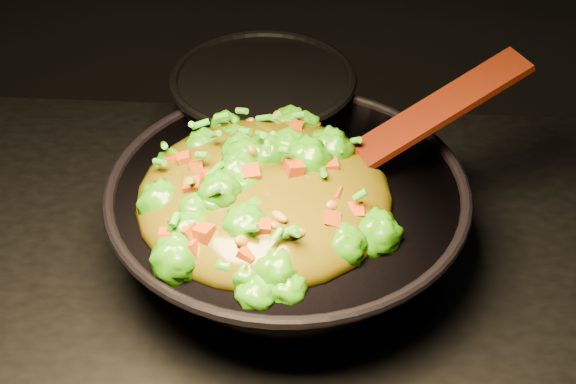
# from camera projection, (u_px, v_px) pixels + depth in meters

# --- Properties ---
(wok) EXTENTS (0.50, 0.50, 0.12)m
(wok) POSITION_uv_depth(u_px,v_px,m) (287.00, 224.00, 0.98)
(wok) COLOR black
(wok) RESTS_ON stovetop
(stir_fry) EXTENTS (0.33, 0.33, 0.10)m
(stir_fry) POSITION_uv_depth(u_px,v_px,m) (264.00, 166.00, 0.89)
(stir_fry) COLOR #2C7C08
(stir_fry) RESTS_ON wok
(spatula) EXTENTS (0.29, 0.18, 0.13)m
(spatula) POSITION_uv_depth(u_px,v_px,m) (407.00, 129.00, 0.94)
(spatula) COLOR #3E1B08
(spatula) RESTS_ON wok
(back_pot) EXTENTS (0.31, 0.31, 0.14)m
(back_pot) POSITION_uv_depth(u_px,v_px,m) (264.00, 116.00, 1.14)
(back_pot) COLOR black
(back_pot) RESTS_ON stovetop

